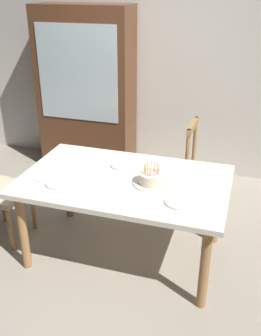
# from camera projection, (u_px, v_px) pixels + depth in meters

# --- Properties ---
(ground) EXTENTS (6.40, 6.40, 0.00)m
(ground) POSITION_uv_depth(u_px,v_px,m) (125.00, 253.00, 3.33)
(ground) COLOR #9E9384
(back_wall) EXTENTS (6.40, 0.10, 2.60)m
(back_wall) POSITION_uv_depth(u_px,v_px,m) (175.00, 61.00, 4.35)
(back_wall) COLOR beige
(back_wall) RESTS_ON ground
(dining_table) EXTENTS (1.62, 1.01, 0.72)m
(dining_table) POSITION_uv_depth(u_px,v_px,m) (124.00, 188.00, 3.05)
(dining_table) COLOR silver
(dining_table) RESTS_ON ground
(birthday_cake) EXTENTS (0.28, 0.28, 0.16)m
(birthday_cake) POSITION_uv_depth(u_px,v_px,m) (152.00, 179.00, 2.92)
(birthday_cake) COLOR silver
(birthday_cake) RESTS_ON dining_table
(plate_near_celebrant) EXTENTS (0.22, 0.22, 0.01)m
(plate_near_celebrant) POSITION_uv_depth(u_px,v_px,m) (60.00, 183.00, 2.94)
(plate_near_celebrant) COLOR silver
(plate_near_celebrant) RESTS_ON dining_table
(plate_far_side) EXTENTS (0.22, 0.22, 0.01)m
(plate_far_side) POSITION_uv_depth(u_px,v_px,m) (124.00, 165.00, 3.23)
(plate_far_side) COLOR silver
(plate_far_side) RESTS_ON dining_table
(plate_near_guest) EXTENTS (0.22, 0.22, 0.01)m
(plate_near_guest) POSITION_uv_depth(u_px,v_px,m) (180.00, 202.00, 2.69)
(plate_near_guest) COLOR silver
(plate_near_guest) RESTS_ON dining_table
(fork_near_celebrant) EXTENTS (0.18, 0.04, 0.01)m
(fork_near_celebrant) POSITION_uv_depth(u_px,v_px,m) (40.00, 181.00, 2.97)
(fork_near_celebrant) COLOR silver
(fork_near_celebrant) RESTS_ON dining_table
(fork_far_side) EXTENTS (0.18, 0.04, 0.01)m
(fork_far_side) POSITION_uv_depth(u_px,v_px,m) (106.00, 162.00, 3.29)
(fork_far_side) COLOR silver
(fork_far_side) RESTS_ON dining_table
(chair_spindle_back) EXTENTS (0.45, 0.45, 0.95)m
(chair_spindle_back) POSITION_uv_depth(u_px,v_px,m) (172.00, 169.00, 3.78)
(chair_spindle_back) COLOR #9E7042
(chair_spindle_back) RESTS_ON ground
(china_cabinet) EXTENTS (1.10, 0.45, 1.90)m
(china_cabinet) POSITION_uv_depth(u_px,v_px,m) (86.00, 91.00, 4.52)
(china_cabinet) COLOR #56331E
(china_cabinet) RESTS_ON ground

